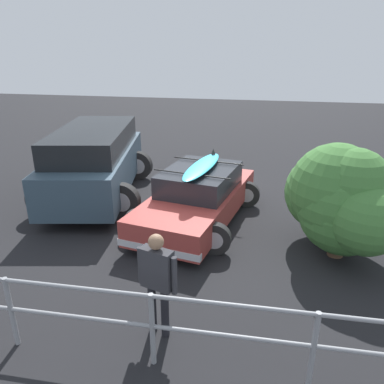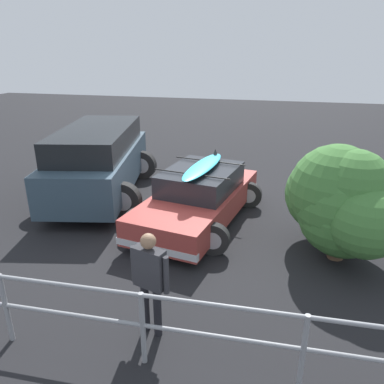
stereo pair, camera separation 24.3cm
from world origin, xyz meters
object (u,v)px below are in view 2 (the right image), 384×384
(sedan_car, at_px, (199,197))
(bush_near_left, at_px, (341,202))
(person_bystander, at_px, (150,276))
(suv_car, at_px, (99,160))

(sedan_car, bearing_deg, bush_near_left, 161.57)
(person_bystander, distance_m, bush_near_left, 3.95)
(bush_near_left, bearing_deg, suv_car, -18.63)
(sedan_car, distance_m, suv_car, 3.17)
(sedan_car, xyz_separation_m, bush_near_left, (-2.92, 0.97, 0.56))
(bush_near_left, bearing_deg, person_bystander, 45.64)
(bush_near_left, bearing_deg, sedan_car, -18.43)
(person_bystander, relative_size, bush_near_left, 0.60)
(sedan_car, height_order, suv_car, suv_car)
(suv_car, bearing_deg, bush_near_left, 161.37)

